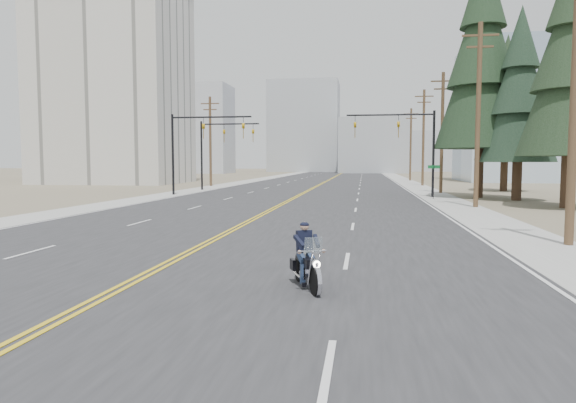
% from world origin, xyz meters
% --- Properties ---
extents(ground_plane, '(400.00, 400.00, 0.00)m').
position_xyz_m(ground_plane, '(0.00, 0.00, 0.00)').
color(ground_plane, '#776D56').
rests_on(ground_plane, ground).
extents(road, '(20.00, 200.00, 0.01)m').
position_xyz_m(road, '(0.00, 70.00, 0.01)').
color(road, '#303033').
rests_on(road, ground).
extents(sidewalk_left, '(3.00, 200.00, 0.01)m').
position_xyz_m(sidewalk_left, '(-11.50, 70.00, 0.01)').
color(sidewalk_left, '#A5A5A0').
rests_on(sidewalk_left, ground).
extents(sidewalk_right, '(3.00, 200.00, 0.01)m').
position_xyz_m(sidewalk_right, '(11.50, 70.00, 0.01)').
color(sidewalk_right, '#A5A5A0').
rests_on(sidewalk_right, ground).
extents(traffic_mast_left, '(7.10, 0.26, 7.00)m').
position_xyz_m(traffic_mast_left, '(-8.98, 32.00, 4.94)').
color(traffic_mast_left, black).
rests_on(traffic_mast_left, ground).
extents(traffic_mast_right, '(7.10, 0.26, 7.00)m').
position_xyz_m(traffic_mast_right, '(8.98, 32.00, 4.94)').
color(traffic_mast_right, black).
rests_on(traffic_mast_right, ground).
extents(traffic_mast_far, '(6.10, 0.26, 7.00)m').
position_xyz_m(traffic_mast_far, '(-9.31, 40.00, 4.87)').
color(traffic_mast_far, black).
rests_on(traffic_mast_far, ground).
extents(street_sign, '(0.90, 0.06, 2.62)m').
position_xyz_m(street_sign, '(10.80, 30.00, 1.80)').
color(street_sign, black).
rests_on(street_sign, ground).
extents(utility_pole_a, '(2.20, 0.30, 11.00)m').
position_xyz_m(utility_pole_a, '(12.50, 8.00, 5.73)').
color(utility_pole_a, brown).
rests_on(utility_pole_a, ground).
extents(utility_pole_b, '(2.20, 0.30, 11.50)m').
position_xyz_m(utility_pole_b, '(12.50, 23.00, 5.98)').
color(utility_pole_b, brown).
rests_on(utility_pole_b, ground).
extents(utility_pole_c, '(2.20, 0.30, 11.00)m').
position_xyz_m(utility_pole_c, '(12.50, 38.00, 5.73)').
color(utility_pole_c, brown).
rests_on(utility_pole_c, ground).
extents(utility_pole_d, '(2.20, 0.30, 11.50)m').
position_xyz_m(utility_pole_d, '(12.50, 53.00, 5.98)').
color(utility_pole_d, brown).
rests_on(utility_pole_d, ground).
extents(utility_pole_e, '(2.20, 0.30, 11.00)m').
position_xyz_m(utility_pole_e, '(12.50, 70.00, 5.73)').
color(utility_pole_e, brown).
rests_on(utility_pole_e, ground).
extents(utility_pole_left, '(2.20, 0.30, 10.50)m').
position_xyz_m(utility_pole_left, '(-12.50, 48.00, 5.48)').
color(utility_pole_left, brown).
rests_on(utility_pole_left, ground).
extents(apartment_block, '(18.00, 14.00, 30.00)m').
position_xyz_m(apartment_block, '(-28.00, 55.00, 15.00)').
color(apartment_block, silver).
rests_on(apartment_block, ground).
extents(glass_building, '(24.00, 16.00, 20.00)m').
position_xyz_m(glass_building, '(32.00, 70.00, 10.00)').
color(glass_building, '#9EB5CC').
rests_on(glass_building, ground).
extents(haze_bldg_a, '(14.00, 12.00, 22.00)m').
position_xyz_m(haze_bldg_a, '(-35.00, 115.00, 11.00)').
color(haze_bldg_a, '#B7BCC6').
rests_on(haze_bldg_a, ground).
extents(haze_bldg_b, '(18.00, 14.00, 14.00)m').
position_xyz_m(haze_bldg_b, '(8.00, 125.00, 7.00)').
color(haze_bldg_b, '#ADB2B7').
rests_on(haze_bldg_b, ground).
extents(haze_bldg_c, '(16.00, 12.00, 18.00)m').
position_xyz_m(haze_bldg_c, '(40.00, 110.00, 9.00)').
color(haze_bldg_c, '#B7BCC6').
rests_on(haze_bldg_c, ground).
extents(haze_bldg_d, '(20.00, 15.00, 26.00)m').
position_xyz_m(haze_bldg_d, '(-12.00, 140.00, 13.00)').
color(haze_bldg_d, '#ADB2B7').
rests_on(haze_bldg_d, ground).
extents(haze_bldg_e, '(14.00, 14.00, 12.00)m').
position_xyz_m(haze_bldg_e, '(25.00, 150.00, 6.00)').
color(haze_bldg_e, '#B7BCC6').
rests_on(haze_bldg_e, ground).
extents(haze_bldg_f, '(12.00, 12.00, 16.00)m').
position_xyz_m(haze_bldg_f, '(-50.00, 130.00, 8.00)').
color(haze_bldg_f, '#ADB2B7').
rests_on(haze_bldg_f, ground).
extents(motorcyclist, '(1.47, 2.09, 1.50)m').
position_xyz_m(motorcyclist, '(4.21, 0.69, 0.75)').
color(motorcyclist, black).
rests_on(motorcyclist, ground).
extents(conifer_near, '(6.15, 6.15, 16.29)m').
position_xyz_m(conifer_near, '(18.01, 23.45, 9.35)').
color(conifer_near, '#382619').
rests_on(conifer_near, ground).
extents(conifer_mid, '(5.38, 5.38, 14.34)m').
position_xyz_m(conifer_mid, '(16.80, 29.70, 8.23)').
color(conifer_mid, '#382619').
rests_on(conifer_mid, ground).
extents(conifer_tall, '(7.12, 7.12, 19.79)m').
position_xyz_m(conifer_tall, '(14.64, 32.41, 11.36)').
color(conifer_tall, '#382619').
rests_on(conifer_tall, ground).
extents(conifer_far, '(5.68, 5.68, 15.20)m').
position_xyz_m(conifer_far, '(19.12, 42.32, 8.72)').
color(conifer_far, '#382619').
rests_on(conifer_far, ground).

